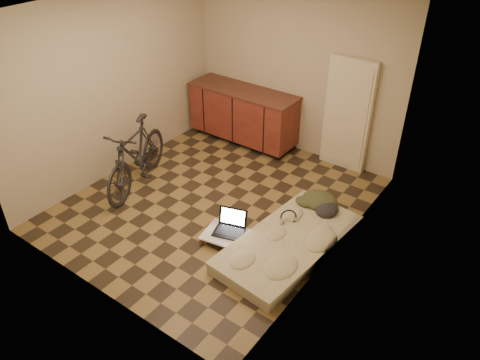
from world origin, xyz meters
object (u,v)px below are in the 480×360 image
Objects in this scene: bicycle at (136,152)px; laptop at (230,227)px; lap_desk at (231,236)px; futon at (289,244)px.

laptop is at bearing -24.07° from bicycle.
lap_desk is at bearing -62.99° from laptop.
laptop is at bearing 124.11° from lap_desk.
laptop is at bearing -155.44° from futon.
laptop is (1.77, -0.16, -0.38)m from bicycle.
lap_desk is (1.84, -0.24, -0.44)m from bicycle.
futon is 0.74m from laptop.
bicycle is at bearing 157.61° from laptop.
futon is 0.70m from lap_desk.
futon is at bearing 1.98° from laptop.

